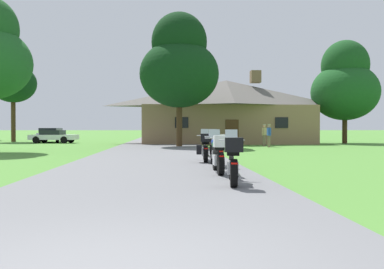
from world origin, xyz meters
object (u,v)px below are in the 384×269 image
motorcycle_black_farthest_in_row (205,148)px  bystander_blue_shirt_beside_signpost (269,134)px  tree_by_lodge_front (179,65)px  tree_right_of_lodge (345,84)px  motorcycle_blue_third_in_row (217,150)px  motorcycle_silver_nearest_to_camera (233,161)px  parked_white_suv_far_left (51,134)px  motorcycle_green_second_in_row (218,154)px  bystander_tan_shirt_near_lodge (264,134)px  tree_left_far (13,78)px  parked_white_sedan_far_left (54,136)px

motorcycle_black_farthest_in_row → bystander_blue_shirt_beside_signpost: bearing=69.4°
tree_by_lodge_front → tree_right_of_lodge: 16.51m
motorcycle_blue_third_in_row → tree_by_lodge_front: bearing=90.2°
motorcycle_silver_nearest_to_camera → parked_white_suv_far_left: size_ratio=0.44×
motorcycle_black_farthest_in_row → tree_by_lodge_front: size_ratio=0.21×
motorcycle_green_second_in_row → motorcycle_silver_nearest_to_camera: bearing=-88.3°
motorcycle_green_second_in_row → parked_white_suv_far_left: 31.92m
motorcycle_blue_third_in_row → tree_right_of_lodge: (14.39, 22.15, 4.78)m
bystander_tan_shirt_near_lodge → tree_right_of_lodge: tree_right_of_lodge is taller
tree_right_of_lodge → parked_white_suv_far_left: bearing=170.3°
tree_left_far → motorcycle_silver_nearest_to_camera: bearing=-62.6°
motorcycle_green_second_in_row → bystander_blue_shirt_beside_signpost: bearing=71.7°
bystander_tan_shirt_near_lodge → tree_by_lodge_front: (-6.56, -0.94, 5.11)m
motorcycle_black_farthest_in_row → bystander_blue_shirt_beside_signpost: size_ratio=1.24×
bystander_tan_shirt_near_lodge → bystander_blue_shirt_beside_signpost: 1.76m
tree_by_lodge_front → parked_white_suv_far_left: tree_by_lodge_front is taller
parked_white_suv_far_left → motorcycle_blue_third_in_row: bearing=-67.6°
bystander_tan_shirt_near_lodge → parked_white_suv_far_left: (-18.84, 10.03, -0.17)m
tree_by_lodge_front → bystander_tan_shirt_near_lodge: bearing=8.2°
parked_white_sedan_far_left → bystander_blue_shirt_beside_signpost: bearing=-110.5°
motorcycle_silver_nearest_to_camera → motorcycle_black_farthest_in_row: 6.57m
motorcycle_green_second_in_row → bystander_tan_shirt_near_lodge: bystander_tan_shirt_near_lodge is taller
bystander_blue_shirt_beside_signpost → tree_left_far: (-22.90, 13.12, 5.50)m
tree_right_of_lodge → parked_white_sedan_far_left: size_ratio=2.13×
tree_left_far → motorcycle_blue_third_in_row: bearing=-58.5°
motorcycle_green_second_in_row → bystander_blue_shirt_beside_signpost: size_ratio=1.23×
tree_by_lodge_front → parked_white_sedan_far_left: (-11.43, 8.66, -5.42)m
parked_white_sedan_far_left → motorcycle_blue_third_in_row: bearing=-146.1°
motorcycle_green_second_in_row → parked_white_sedan_far_left: size_ratio=0.47×
motorcycle_black_farthest_in_row → parked_white_suv_far_left: size_ratio=0.44×
motorcycle_silver_nearest_to_camera → tree_right_of_lodge: tree_right_of_lodge is taller
tree_by_lodge_front → motorcycle_blue_third_in_row: bearing=-86.9°
tree_right_of_lodge → parked_white_suv_far_left: 28.31m
tree_right_of_lodge → parked_white_suv_far_left: (-27.53, 4.71, -4.62)m
parked_white_suv_far_left → bystander_blue_shirt_beside_signpost: bearing=-35.8°
motorcycle_silver_nearest_to_camera → tree_by_lodge_front: tree_by_lodge_front is taller
motorcycle_blue_third_in_row → bystander_blue_shirt_beside_signpost: (5.63, 15.07, 0.33)m
motorcycle_blue_third_in_row → bystander_blue_shirt_beside_signpost: 16.09m
motorcycle_black_farthest_in_row → tree_left_far: size_ratio=0.22×
bystander_blue_shirt_beside_signpost → tree_by_lodge_front: bearing=79.5°
parked_white_sedan_far_left → motorcycle_black_farthest_in_row: bearing=-144.7°
motorcycle_blue_third_in_row → motorcycle_black_farthest_in_row: bearing=94.4°
tree_left_far → tree_right_of_lodge: bearing=-10.8°
motorcycle_green_second_in_row → bystander_blue_shirt_beside_signpost: bystander_blue_shirt_beside_signpost is taller
motorcycle_blue_third_in_row → tree_by_lodge_front: tree_by_lodge_front is taller
motorcycle_silver_nearest_to_camera → motorcycle_black_farthest_in_row: bearing=97.1°
motorcycle_black_farthest_in_row → tree_right_of_lodge: tree_right_of_lodge is taller
motorcycle_silver_nearest_to_camera → motorcycle_green_second_in_row: size_ratio=1.00×
motorcycle_silver_nearest_to_camera → parked_white_suv_far_left: parked_white_suv_far_left is taller
motorcycle_silver_nearest_to_camera → parked_white_suv_far_left: bearing=119.0°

